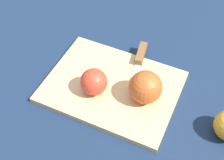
{
  "coord_description": "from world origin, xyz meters",
  "views": [
    {
      "loc": [
        0.18,
        -0.49,
        0.65
      ],
      "look_at": [
        0.0,
        0.0,
        0.04
      ],
      "focal_mm": 50.0,
      "sensor_mm": 36.0,
      "label": 1
    }
  ],
  "objects": [
    {
      "name": "ground_plane",
      "position": [
        0.0,
        0.0,
        0.0
      ],
      "size": [
        4.0,
        4.0,
        0.0
      ],
      "primitive_type": "plane",
      "color": "#14233D"
    },
    {
      "name": "cutting_board",
      "position": [
        0.0,
        0.0,
        0.01
      ],
      "size": [
        0.36,
        0.28,
        0.02
      ],
      "color": "tan",
      "rests_on": "ground_plane"
    },
    {
      "name": "apple_half_left",
      "position": [
        -0.04,
        -0.03,
        0.05
      ],
      "size": [
        0.07,
        0.07,
        0.07
      ],
      "rotation": [
        0.0,
        0.0,
        1.22
      ],
      "color": "red",
      "rests_on": "cutting_board"
    },
    {
      "name": "apple_half_right",
      "position": [
        0.09,
        -0.01,
        0.06
      ],
      "size": [
        0.08,
        0.08,
        0.08
      ],
      "rotation": [
        0.0,
        0.0,
        0.55
      ],
      "color": "#AD4C1E",
      "rests_on": "cutting_board"
    },
    {
      "name": "knife",
      "position": [
        0.04,
        0.12,
        0.02
      ],
      "size": [
        0.03,
        0.17,
        0.02
      ],
      "rotation": [
        0.0,
        0.0,
        -1.48
      ],
      "color": "silver",
      "rests_on": "cutting_board"
    },
    {
      "name": "apple_slice",
      "position": [
        0.09,
        0.03,
        0.02
      ],
      "size": [
        0.05,
        0.05,
        0.0
      ],
      "color": "beige",
      "rests_on": "cutting_board"
    }
  ]
}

